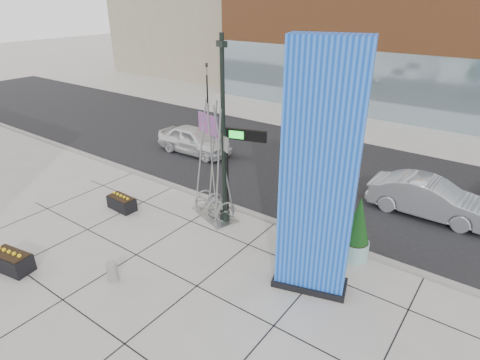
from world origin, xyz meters
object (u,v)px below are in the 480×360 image
Objects in this scene: lamp_post at (224,153)px; car_white_west at (194,140)px; public_art_sculpture at (214,188)px; concrete_bollard at (112,271)px; blue_pylon at (319,181)px; overhead_street_sign at (240,143)px; car_silver_mid at (429,198)px.

lamp_post is 1.60× the size of car_white_west.
lamp_post is 1.89m from public_art_sculpture.
concrete_bollard is (-0.02, -5.41, -0.98)m from public_art_sculpture.
blue_pylon is 5.40m from overhead_street_sign.
car_silver_mid is (1.97, 7.24, -3.00)m from blue_pylon.
concrete_bollard is at bearing 144.86° from car_silver_mid.
car_white_west is at bearing 140.66° from lamp_post.
blue_pylon is at bearing 2.30° from public_art_sculpture.
car_white_west is at bearing 118.77° from concrete_bollard.
car_silver_mid is at bearing 39.46° from lamp_post.
lamp_post is at bearing 128.72° from car_silver_mid.
blue_pylon is 6.27m from public_art_sculpture.
car_silver_mid is (6.81, 5.61, -2.29)m from lamp_post.
concrete_bollard is 0.15× the size of car_white_west.
car_silver_mid reaches higher than car_white_west.
overhead_street_sign reaches higher than car_white_west.
overhead_street_sign is 0.80× the size of car_white_west.
overhead_street_sign is at bearing 66.85° from public_art_sculpture.
lamp_post is 1.50× the size of public_art_sculpture.
blue_pylon is 8.08m from car_silver_mid.
blue_pylon reaches higher than car_white_west.
car_silver_mid is (13.30, 0.29, 0.01)m from car_white_west.
concrete_bollard is (-0.66, -5.30, -2.76)m from lamp_post.
car_white_west reaches higher than concrete_bollard.
car_white_west is 13.30m from car_silver_mid.
concrete_bollard is 12.12m from car_white_west.
lamp_post is 10.75× the size of concrete_bollard.
concrete_bollard is at bearing -113.40° from overhead_street_sign.
car_white_west is at bearing 129.93° from overhead_street_sign.
public_art_sculpture is 1.06× the size of car_white_west.
blue_pylon is 5.16m from lamp_post.
blue_pylon is 7.46m from concrete_bollard.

